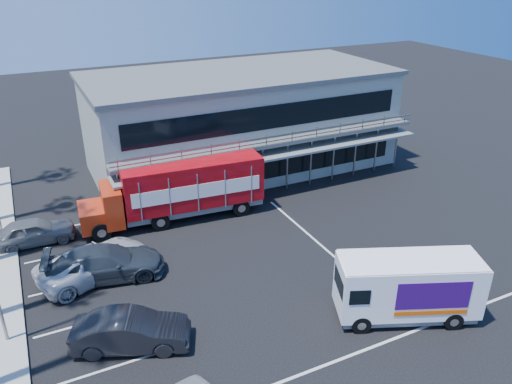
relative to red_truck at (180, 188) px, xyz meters
name	(u,v)px	position (x,y,z in m)	size (l,w,h in m)	color
ground	(308,271)	(4.00, -8.56, -2.04)	(120.00, 120.00, 0.00)	black
building	(241,120)	(7.00, 6.38, 1.61)	(22.40, 12.00, 7.30)	gray
red_truck	(180,188)	(0.00, 0.00, 0.00)	(11.19, 3.46, 3.71)	#AC270D
white_van	(408,287)	(5.99, -13.56, -0.44)	(6.53, 4.34, 3.02)	white
parked_car_b	(131,331)	(-5.50, -10.11, -1.25)	(1.68, 4.81, 1.58)	black
parked_car_c	(95,262)	(-5.95, -4.16, -1.24)	(2.66, 5.76, 1.60)	silver
parked_car_d	(105,263)	(-5.50, -4.56, -1.19)	(2.37, 5.83, 1.69)	#2A3239
parked_car_e	(34,231)	(-8.50, 0.65, -1.28)	(1.79, 4.44, 1.51)	slate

